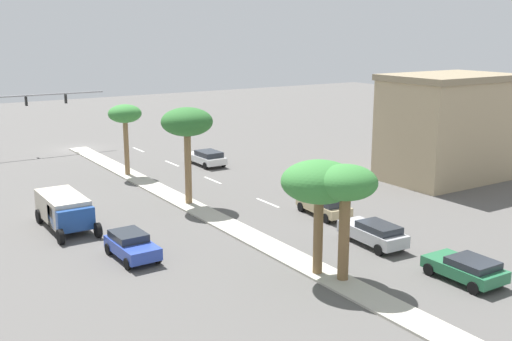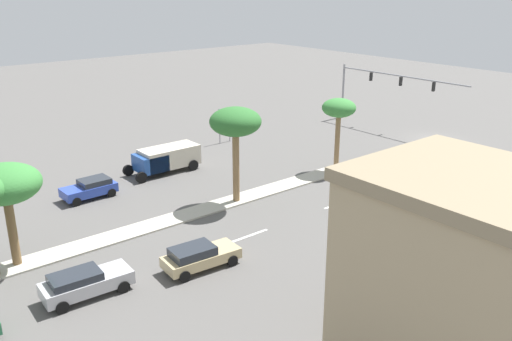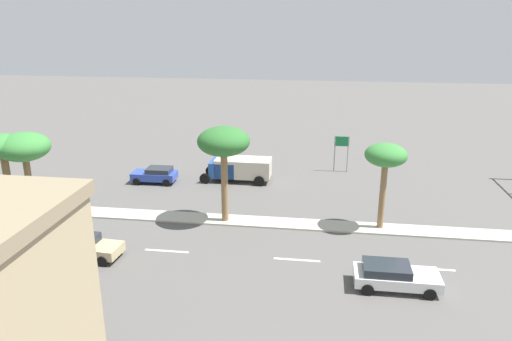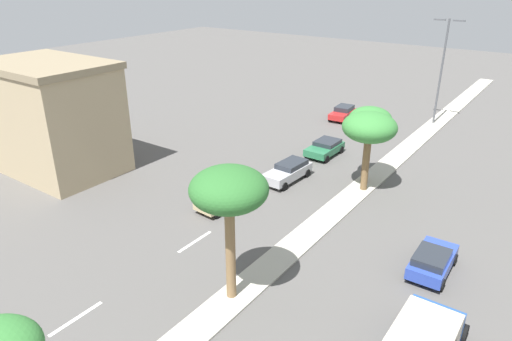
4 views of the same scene
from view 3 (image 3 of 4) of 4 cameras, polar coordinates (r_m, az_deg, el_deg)
The scene contains 15 objects.
ground_plane at distance 36.68m, azimuth -16.10°, elevation -5.09°, with size 160.00×160.00×0.00m, color #565451.
median_curb at distance 41.35m, azimuth -28.22°, elevation -3.86°, with size 1.80×85.23×0.12m, color #B7B2A3.
lane_stripe_trailing at distance 29.86m, azimuth 20.17°, elevation -11.02°, with size 0.20×2.80×0.01m, color silver.
lane_stripe_far at distance 29.14m, azimuth 4.93°, elevation -10.63°, with size 0.20×2.80×0.01m, color silver.
lane_stripe_left at distance 30.55m, azimuth -10.65°, elevation -9.47°, with size 0.20×2.80×0.01m, color silver.
directional_road_sign at distance 44.92m, azimuth 10.23°, elevation 2.85°, with size 0.10×1.35×3.39m.
palm_tree_front at distance 32.34m, azimuth 15.30°, elevation 1.50°, with size 2.77×2.77×5.93m.
palm_tree_leading at distance 32.23m, azimuth -3.90°, elevation 3.28°, with size 3.59×3.59×6.79m.
palm_tree_trailing at distance 38.77m, azimuth -26.09°, elevation 2.46°, with size 3.80×3.80×5.78m.
palm_tree_outboard at distance 39.11m, azimuth -28.15°, elevation 2.36°, with size 3.06×3.06×5.76m.
sedan_blue_mid at distance 42.58m, azimuth -11.97°, elevation -0.47°, with size 1.99×3.85×1.38m.
sedan_silver_far at distance 34.89m, azimuth -27.73°, elevation -6.39°, with size 2.04×4.50×1.40m.
sedan_tan_trailing at distance 30.86m, azimuth -19.93°, elevation -8.48°, with size 2.12×4.38×1.39m.
sedan_white_near at distance 27.03m, azimuth 16.21°, elevation -12.00°, with size 2.05×4.50×1.38m.
box_truck at distance 42.01m, azimuth -2.22°, elevation 0.31°, with size 2.50×6.11×2.06m.
Camera 3 is at (-30.66, 18.58, 13.92)m, focal length 33.34 mm.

